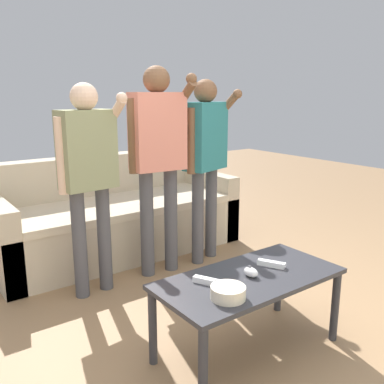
% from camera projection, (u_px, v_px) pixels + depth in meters
% --- Properties ---
extents(ground_plane, '(12.00, 12.00, 0.00)m').
position_uv_depth(ground_plane, '(216.00, 339.00, 2.41)').
color(ground_plane, '#93704C').
extents(couch, '(2.08, 0.87, 0.82)m').
position_uv_depth(couch, '(115.00, 218.00, 3.72)').
color(couch, '#B7A88E').
rests_on(couch, ground).
extents(coffee_table, '(1.00, 0.49, 0.44)m').
position_uv_depth(coffee_table, '(249.00, 286.00, 2.21)').
color(coffee_table, '#2D2D33').
rests_on(coffee_table, ground).
extents(snack_bowl, '(0.17, 0.17, 0.06)m').
position_uv_depth(snack_bowl, '(228.00, 292.00, 1.95)').
color(snack_bowl, beige).
rests_on(snack_bowl, coffee_table).
extents(game_remote_nunchuk, '(0.06, 0.09, 0.05)m').
position_uv_depth(game_remote_nunchuk, '(251.00, 272.00, 2.19)').
color(game_remote_nunchuk, white).
rests_on(game_remote_nunchuk, coffee_table).
extents(player_left, '(0.44, 0.29, 1.43)m').
position_uv_depth(player_left, '(88.00, 166.00, 2.77)').
color(player_left, '#47474C').
rests_on(player_left, ground).
extents(player_center, '(0.46, 0.34, 1.56)m').
position_uv_depth(player_center, '(158.00, 147.00, 3.09)').
color(player_center, '#47474C').
rests_on(player_center, ground).
extents(player_right, '(0.47, 0.30, 1.47)m').
position_uv_depth(player_right, '(205.00, 150.00, 3.36)').
color(player_right, '#47474C').
rests_on(player_right, ground).
extents(game_remote_wand_near, '(0.10, 0.15, 0.03)m').
position_uv_depth(game_remote_wand_near, '(271.00, 264.00, 2.32)').
color(game_remote_wand_near, white).
rests_on(game_remote_wand_near, coffee_table).
extents(game_remote_wand_far, '(0.10, 0.15, 0.03)m').
position_uv_depth(game_remote_wand_far, '(208.00, 281.00, 2.11)').
color(game_remote_wand_far, white).
rests_on(game_remote_wand_far, coffee_table).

